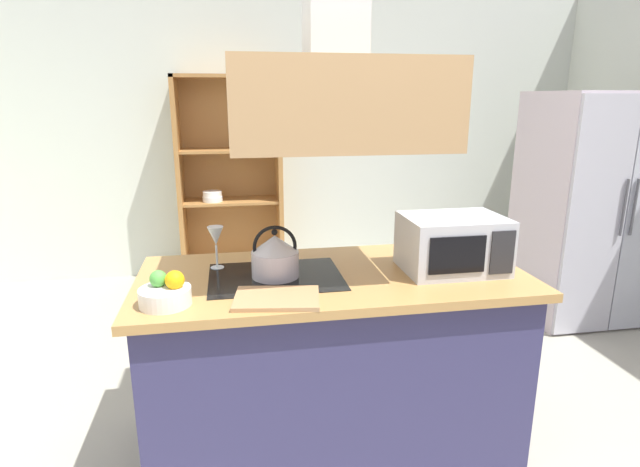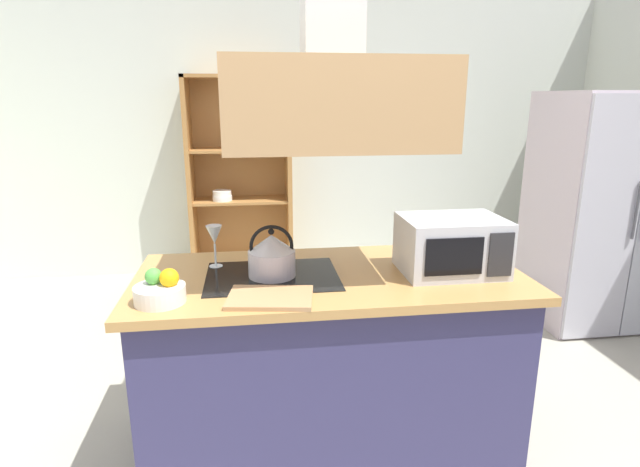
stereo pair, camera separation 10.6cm
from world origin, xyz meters
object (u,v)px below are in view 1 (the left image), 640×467
fruit_bowl (166,293)px  cutting_board (277,298)px  microwave (453,244)px  dish_cabinet (231,191)px  wine_glass_on_counter (216,238)px  refrigerator (589,208)px  kettle (275,256)px

fruit_bowl → cutting_board: bearing=-4.6°
microwave → fruit_bowl: 1.30m
microwave → cutting_board: bearing=-164.9°
microwave → dish_cabinet: bearing=111.0°
cutting_board → microwave: bearing=15.1°
dish_cabinet → wine_glass_on_counter: dish_cabinet is taller
refrigerator → microwave: size_ratio=3.78×
dish_cabinet → wine_glass_on_counter: size_ratio=9.16×
dish_cabinet → cutting_board: size_ratio=5.55×
cutting_board → microwave: (0.85, 0.23, 0.12)m
wine_glass_on_counter → fruit_bowl: bearing=-114.6°
refrigerator → dish_cabinet: dish_cabinet is taller
wine_glass_on_counter → fruit_bowl: size_ratio=1.01×
dish_cabinet → fruit_bowl: bearing=-95.4°
dish_cabinet → kettle: bearing=-85.9°
kettle → microwave: microwave is taller
cutting_board → wine_glass_on_counter: 0.53m
refrigerator → wine_glass_on_counter: (-2.79, -1.04, 0.18)m
wine_glass_on_counter → kettle: bearing=-32.9°
wine_glass_on_counter → fruit_bowl: (-0.19, -0.41, -0.10)m
refrigerator → fruit_bowl: size_ratio=8.55×
refrigerator → kettle: 2.81m
dish_cabinet → wine_glass_on_counter: bearing=-91.9°
microwave → wine_glass_on_counter: microwave is taller
dish_cabinet → fruit_bowl: size_ratio=9.28×
microwave → wine_glass_on_counter: (-1.09, 0.22, 0.02)m
refrigerator → microwave: bearing=-143.5°
microwave → wine_glass_on_counter: size_ratio=2.23×
cutting_board → wine_glass_on_counter: wine_glass_on_counter is taller
kettle → microwave: (0.83, -0.05, 0.03)m
refrigerator → fruit_bowl: bearing=-154.0°
refrigerator → dish_cabinet: size_ratio=0.92×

